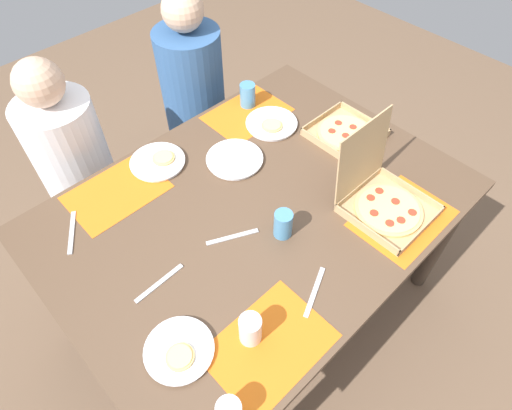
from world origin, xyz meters
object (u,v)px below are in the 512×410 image
(cup_dark, at_px, (283,224))
(diner_left_seat, at_px, (83,181))
(pizza_box_corner_right, at_px, (345,133))
(cup_red, at_px, (248,95))
(pizza_box_corner_left, at_px, (383,198))
(plate_near_left, at_px, (158,162))
(cup_spare, at_px, (250,329))
(plate_middle, at_px, (272,124))
(plate_far_right, at_px, (179,351))
(plate_far_left, at_px, (235,159))
(diner_right_seat, at_px, (196,113))

(cup_dark, xyz_separation_m, diner_left_seat, (-0.32, 0.99, -0.31))
(pizza_box_corner_right, bearing_deg, cup_red, 109.79)
(pizza_box_corner_left, xyz_separation_m, plate_near_left, (-0.46, 0.76, -0.04))
(cup_red, distance_m, cup_spare, 1.12)
(cup_dark, bearing_deg, pizza_box_corner_right, 17.23)
(pizza_box_corner_right, distance_m, cup_red, 0.47)
(plate_middle, bearing_deg, pizza_box_corner_right, -55.24)
(plate_far_right, bearing_deg, diner_left_seat, 79.26)
(plate_middle, xyz_separation_m, cup_red, (0.02, 0.18, 0.05))
(cup_red, distance_m, diner_left_seat, 0.87)
(plate_far_left, bearing_deg, plate_middle, 11.11)
(plate_middle, height_order, diner_right_seat, diner_right_seat)
(cup_dark, height_order, diner_right_seat, diner_right_seat)
(plate_middle, xyz_separation_m, diner_right_seat, (-0.02, 0.54, -0.24))
(pizza_box_corner_left, relative_size, diner_left_seat, 0.28)
(plate_near_left, distance_m, cup_red, 0.53)
(cup_dark, relative_size, cup_spare, 0.99)
(diner_left_seat, bearing_deg, plate_middle, -37.49)
(plate_near_left, height_order, diner_right_seat, diner_right_seat)
(cup_dark, bearing_deg, cup_red, 56.48)
(pizza_box_corner_right, distance_m, plate_far_right, 1.13)
(plate_near_left, xyz_separation_m, diner_left_seat, (-0.21, 0.39, -0.26))
(plate_far_left, height_order, cup_dark, cup_dark)
(cup_spare, bearing_deg, plate_near_left, 73.71)
(plate_middle, distance_m, plate_near_left, 0.52)
(plate_middle, height_order, cup_dark, cup_dark)
(plate_far_right, xyz_separation_m, cup_dark, (0.53, 0.09, 0.04))
(diner_left_seat, bearing_deg, plate_near_left, -61.94)
(plate_far_left, height_order, cup_spare, cup_spare)
(cup_dark, bearing_deg, cup_spare, -149.86)
(cup_dark, distance_m, diner_right_seat, 1.09)
(plate_middle, distance_m, cup_red, 0.19)
(pizza_box_corner_left, distance_m, plate_far_right, 0.88)
(plate_middle, distance_m, plate_far_left, 0.27)
(cup_red, relative_size, cup_spare, 1.01)
(cup_red, distance_m, diner_right_seat, 0.47)
(diner_left_seat, distance_m, diner_right_seat, 0.69)
(cup_dark, height_order, cup_red, cup_red)
(pizza_box_corner_right, bearing_deg, plate_far_left, 154.69)
(cup_dark, bearing_deg, plate_middle, 48.74)
(plate_far_left, bearing_deg, plate_far_right, -143.45)
(pizza_box_corner_left, height_order, plate_far_right, pizza_box_corner_left)
(pizza_box_corner_left, height_order, plate_middle, pizza_box_corner_left)
(plate_middle, relative_size, cup_dark, 2.13)
(pizza_box_corner_left, bearing_deg, diner_left_seat, 120.32)
(plate_middle, height_order, cup_red, cup_red)
(pizza_box_corner_left, relative_size, pizza_box_corner_right, 1.16)
(pizza_box_corner_left, relative_size, plate_middle, 1.40)
(plate_far_right, xyz_separation_m, diner_right_seat, (0.89, 1.08, -0.24))
(pizza_box_corner_left, height_order, cup_spare, pizza_box_corner_left)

